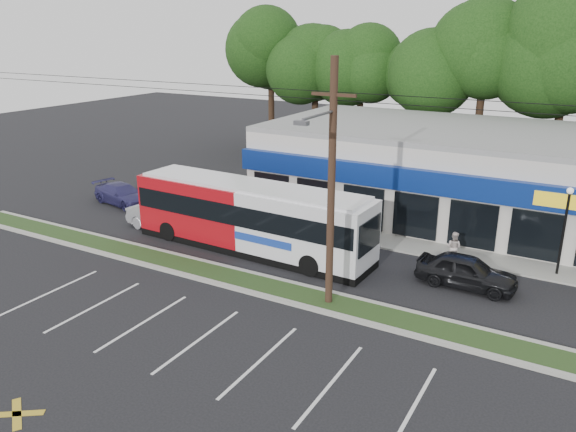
% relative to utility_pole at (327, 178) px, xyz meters
% --- Properties ---
extents(ground, '(120.00, 120.00, 0.00)m').
position_rel_utility_pole_xyz_m(ground, '(-2.83, -0.93, -5.41)').
color(ground, black).
rests_on(ground, ground).
extents(grass_strip, '(40.00, 1.60, 0.12)m').
position_rel_utility_pole_xyz_m(grass_strip, '(-2.83, 0.07, -5.35)').
color(grass_strip, '#203415').
rests_on(grass_strip, ground).
extents(curb_south, '(40.00, 0.25, 0.14)m').
position_rel_utility_pole_xyz_m(curb_south, '(-2.83, -0.78, -5.34)').
color(curb_south, '#9E9E93').
rests_on(curb_south, ground).
extents(curb_north, '(40.00, 0.25, 0.14)m').
position_rel_utility_pole_xyz_m(curb_north, '(-2.83, 0.92, -5.34)').
color(curb_north, '#9E9E93').
rests_on(curb_north, ground).
extents(sidewalk, '(32.00, 2.20, 0.10)m').
position_rel_utility_pole_xyz_m(sidewalk, '(2.17, 8.07, -5.36)').
color(sidewalk, '#9E9E93').
rests_on(sidewalk, ground).
extents(strip_mall, '(25.00, 12.55, 5.30)m').
position_rel_utility_pole_xyz_m(strip_mall, '(2.67, 14.99, -2.76)').
color(strip_mall, beige).
rests_on(strip_mall, ground).
extents(utility_pole, '(50.00, 2.77, 10.00)m').
position_rel_utility_pole_xyz_m(utility_pole, '(0.00, 0.00, 0.00)').
color(utility_pole, black).
rests_on(utility_pole, ground).
extents(lamp_post, '(0.30, 0.30, 4.25)m').
position_rel_utility_pole_xyz_m(lamp_post, '(8.17, 7.87, -2.74)').
color(lamp_post, black).
rests_on(lamp_post, ground).
extents(tree_line, '(46.76, 6.76, 11.83)m').
position_rel_utility_pole_xyz_m(tree_line, '(1.17, 25.07, 3.00)').
color(tree_line, black).
rests_on(tree_line, ground).
extents(metrobus, '(13.23, 3.22, 3.53)m').
position_rel_utility_pole_xyz_m(metrobus, '(-5.96, 3.57, -3.54)').
color(metrobus, '#A60C14').
rests_on(metrobus, ground).
extents(car_dark, '(4.39, 1.85, 1.48)m').
position_rel_utility_pole_xyz_m(car_dark, '(4.74, 4.57, -4.67)').
color(car_dark, black).
rests_on(car_dark, ground).
extents(car_silver, '(4.89, 2.15, 1.56)m').
position_rel_utility_pole_xyz_m(car_silver, '(-11.83, 3.54, -4.63)').
color(car_silver, '#A2A3A9').
rests_on(car_silver, ground).
extents(car_blue, '(4.86, 2.68, 1.33)m').
position_rel_utility_pole_xyz_m(car_blue, '(-17.63, 6.07, -4.75)').
color(car_blue, navy).
rests_on(car_blue, ground).
extents(pedestrian_a, '(0.69, 0.48, 1.82)m').
position_rel_utility_pole_xyz_m(pedestrian_a, '(-0.83, 7.38, -4.50)').
color(pedestrian_a, silver).
rests_on(pedestrian_a, ground).
extents(pedestrian_b, '(0.87, 0.73, 1.57)m').
position_rel_utility_pole_xyz_m(pedestrian_b, '(3.55, 7.08, -4.63)').
color(pedestrian_b, beige).
rests_on(pedestrian_b, ground).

